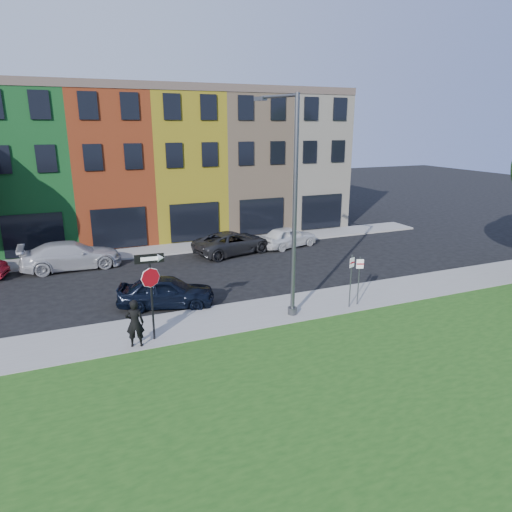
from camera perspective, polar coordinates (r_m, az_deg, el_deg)
name	(u,v)px	position (r m, az deg, el deg)	size (l,w,h in m)	color
ground	(309,341)	(17.73, 6.68, -10.52)	(120.00, 120.00, 0.00)	black
sidewalk_near	(316,304)	(20.99, 7.48, -6.01)	(40.00, 3.00, 0.12)	gray
sidewalk_far	(155,251)	(30.20, -12.47, 0.65)	(40.00, 2.40, 0.12)	gray
rowhouse_block	(142,166)	(35.47, -14.04, 10.91)	(30.00, 10.12, 10.00)	beige
stop_sign	(151,280)	(17.02, -13.04, -2.91)	(1.05, 0.14, 3.34)	black
man	(135,323)	(17.19, -14.91, -8.12)	(0.74, 0.57, 1.80)	black
sedan_near	(166,291)	(20.87, -11.16, -4.37)	(4.57, 2.95, 1.45)	black
parked_car_silver	(71,255)	(27.89, -22.09, 0.09)	(5.46, 2.33, 1.57)	#ADADB2
parked_car_dark	(233,243)	(28.95, -2.91, 1.69)	(5.55, 3.51, 1.43)	black
parked_car_white	(288,237)	(30.55, 4.04, 2.41)	(4.38, 2.59, 1.40)	silver
street_lamp	(291,209)	(18.53, 4.44, 5.86)	(1.06, 2.50, 8.96)	#4C4F52
parking_sign_a	(351,275)	(20.29, 11.79, -2.37)	(0.30, 0.16, 2.40)	#4C4F52
parking_sign_b	(359,275)	(20.68, 12.76, -2.35)	(0.30, 0.15, 2.23)	#4C4F52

